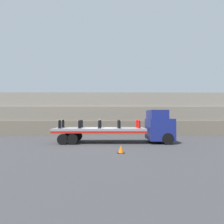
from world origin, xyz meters
TOP-DOWN VIEW (x-y plane):
  - ground_plane at (0.00, 0.00)m, footprint 120.00×120.00m
  - rock_cliff at (0.00, 7.52)m, footprint 60.00×3.30m
  - truck_cab at (5.72, 0.00)m, footprint 2.26×2.74m
  - flatbed_trailer at (-0.53, 0.00)m, footprint 8.47×2.63m
  - fire_hydrant_black_near_0 at (-3.63, -0.56)m, footprint 0.33×0.52m
  - fire_hydrant_black_far_0 at (-3.63, 0.56)m, footprint 0.33×0.52m
  - fire_hydrant_black_near_1 at (-1.82, -0.56)m, footprint 0.33×0.52m
  - fire_hydrant_black_far_1 at (-1.82, 0.56)m, footprint 0.33×0.52m
  - fire_hydrant_black_near_2 at (0.00, -0.56)m, footprint 0.33×0.52m
  - fire_hydrant_black_far_2 at (0.00, 0.56)m, footprint 0.33×0.52m
  - fire_hydrant_black_near_3 at (1.82, -0.56)m, footprint 0.33×0.52m
  - fire_hydrant_black_far_3 at (1.82, 0.56)m, footprint 0.33×0.52m
  - fire_hydrant_red_near_4 at (3.63, -0.56)m, footprint 0.33×0.52m
  - fire_hydrant_red_far_4 at (3.63, 0.56)m, footprint 0.33×0.52m
  - cargo_strap_rear at (-3.63, 0.00)m, footprint 0.05×2.74m
  - cargo_strap_middle at (0.00, 0.00)m, footprint 0.05×2.74m
  - traffic_cone at (1.74, -4.61)m, footprint 0.50×0.50m

SIDE VIEW (x-z plane):
  - ground_plane at x=0.00m, z-range 0.00..0.00m
  - traffic_cone at x=1.74m, z-range -0.01..0.53m
  - flatbed_trailer at x=-0.53m, z-range 0.43..1.81m
  - truck_cab at x=5.72m, z-range 0.01..3.07m
  - fire_hydrant_black_near_0 at x=-3.63m, z-range 1.36..2.14m
  - fire_hydrant_black_far_0 at x=-3.63m, z-range 1.36..2.14m
  - fire_hydrant_black_near_1 at x=-1.82m, z-range 1.36..2.14m
  - fire_hydrant_black_far_1 at x=-1.82m, z-range 1.36..2.14m
  - fire_hydrant_black_near_2 at x=0.00m, z-range 1.36..2.14m
  - fire_hydrant_black_far_2 at x=0.00m, z-range 1.36..2.14m
  - fire_hydrant_black_near_3 at x=1.82m, z-range 1.36..2.14m
  - fire_hydrant_black_far_3 at x=1.82m, z-range 1.36..2.14m
  - fire_hydrant_red_near_4 at x=3.63m, z-range 1.36..2.14m
  - fire_hydrant_red_far_4 at x=3.63m, z-range 1.36..2.14m
  - cargo_strap_rear at x=-3.63m, z-range 2.15..2.16m
  - cargo_strap_middle at x=0.00m, z-range 2.15..2.16m
  - rock_cliff at x=0.00m, z-range 0.00..5.57m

